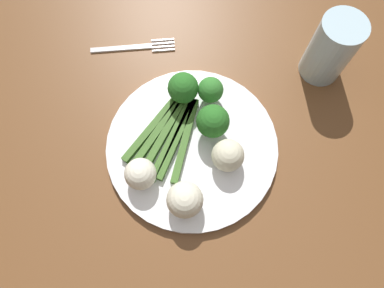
{
  "coord_description": "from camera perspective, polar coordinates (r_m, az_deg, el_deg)",
  "views": [
    {
      "loc": [
        0.21,
        -0.07,
        1.32
      ],
      "look_at": [
        0.02,
        -0.02,
        0.77
      ],
      "focal_mm": 32.07,
      "sensor_mm": 36.0,
      "label": 1
    }
  ],
  "objects": [
    {
      "name": "asparagus_bundle",
      "position": [
        0.59,
        -4.01,
        1.51
      ],
      "size": [
        0.16,
        0.16,
        0.01
      ],
      "rotation": [
        0.0,
        0.0,
        5.56
      ],
      "color": "#3D6626",
      "rests_on": "plate"
    },
    {
      "name": "ground_plane",
      "position": [
        1.35,
        0.65,
        -10.34
      ],
      "size": [
        6.0,
        6.0,
        0.02
      ],
      "primitive_type": "cube",
      "color": "gray"
    },
    {
      "name": "plate",
      "position": [
        0.6,
        -0.0,
        -0.4
      ],
      "size": [
        0.3,
        0.3,
        0.01
      ],
      "primitive_type": "cylinder",
      "color": "white",
      "rests_on": "dining_table"
    },
    {
      "name": "water_glass",
      "position": [
        0.67,
        22.11,
        14.41
      ],
      "size": [
        0.08,
        0.08,
        0.13
      ],
      "primitive_type": "cylinder",
      "color": "silver",
      "rests_on": "dining_table"
    },
    {
      "name": "cauliflower_front",
      "position": [
        0.56,
        5.98,
        -1.89
      ],
      "size": [
        0.05,
        0.05,
        0.05
      ],
      "primitive_type": "sphere",
      "color": "beige",
      "rests_on": "plate"
    },
    {
      "name": "broccoli_near_center",
      "position": [
        0.59,
        -1.49,
        9.26
      ],
      "size": [
        0.05,
        0.05,
        0.07
      ],
      "color": "#568E33",
      "rests_on": "plate"
    },
    {
      "name": "broccoli_back_right",
      "position": [
        0.6,
        3.1,
        8.92
      ],
      "size": [
        0.04,
        0.04,
        0.05
      ],
      "color": "#609E3D",
      "rests_on": "plate"
    },
    {
      "name": "fork",
      "position": [
        0.71,
        -9.58,
        15.57
      ],
      "size": [
        0.05,
        0.17,
        0.0
      ],
      "rotation": [
        0.0,
        0.0,
        1.38
      ],
      "color": "silver",
      "rests_on": "dining_table"
    },
    {
      "name": "cauliflower_mid",
      "position": [
        0.56,
        -8.57,
        -4.95
      ],
      "size": [
        0.05,
        0.05,
        0.05
      ],
      "primitive_type": "sphere",
      "color": "white",
      "rests_on": "plate"
    },
    {
      "name": "broccoli_right",
      "position": [
        0.56,
        3.54,
        3.57
      ],
      "size": [
        0.06,
        0.06,
        0.07
      ],
      "color": "#568E33",
      "rests_on": "plate"
    },
    {
      "name": "cauliflower_edge",
      "position": [
        0.54,
        -1.2,
        -9.24
      ],
      "size": [
        0.06,
        0.06,
        0.06
      ],
      "primitive_type": "sphere",
      "color": "silver",
      "rests_on": "plate"
    },
    {
      "name": "dining_table",
      "position": [
        0.7,
        1.22,
        -1.57
      ],
      "size": [
        1.21,
        1.08,
        0.75
      ],
      "color": "brown",
      "rests_on": "ground_plane"
    }
  ]
}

